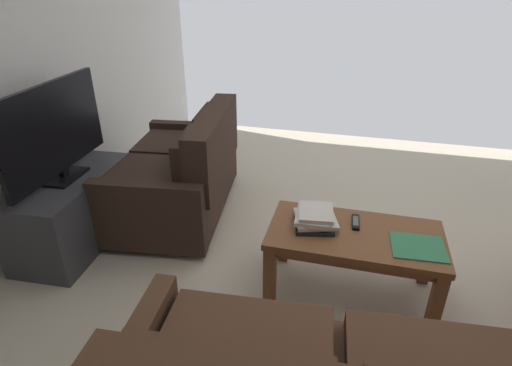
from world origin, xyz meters
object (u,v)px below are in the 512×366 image
Objects in this scene: coffee_table at (354,243)px; tv_remote at (356,222)px; loveseat_near at (182,173)px; flat_tv at (54,131)px; book_stack at (314,218)px; loose_magazine at (418,247)px; tv_stand at (72,211)px.

tv_remote is at bearing -87.00° from coffee_table.
loveseat_near reaches higher than coffee_table.
loveseat_near is 1.51m from tv_remote.
coffee_table is 0.99× the size of flat_tv.
coffee_table is 0.28m from book_stack.
flat_tv is 3.36× the size of book_stack.
book_stack is (-1.77, 0.02, -0.39)m from flat_tv.
flat_tv is 2.41m from loose_magazine.
loveseat_near is 8.89× the size of tv_remote.
book_stack reaches higher than loose_magazine.
coffee_table is 0.36m from loose_magazine.
coffee_table is 3.33× the size of book_stack.
loveseat_near is 1.90m from loose_magazine.
tv_stand is at bearing 1.53° from tv_remote.
tv_remote is (-1.40, 0.56, 0.09)m from loveseat_near.
tv_stand is (0.61, 0.61, -0.10)m from loveseat_near.
tv_stand is at bearing 44.95° from loveseat_near.
loveseat_near is at bearing -21.64° from tv_remote.
loose_magazine is (-0.60, 0.09, -0.04)m from book_stack.
coffee_table is (-1.41, 0.65, 0.01)m from loveseat_near.
tv_stand is 0.98× the size of flat_tv.
coffee_table is at bearing 174.27° from book_stack.
tv_remote is at bearing 158.36° from loveseat_near.
tv_remote is (-2.01, -0.05, 0.19)m from tv_stand.
flat_tv reaches higher than loveseat_near.
loveseat_near is at bearing -24.90° from coffee_table.
book_stack is (-1.16, 0.63, 0.13)m from loveseat_near.
loose_magazine is (-1.75, 0.72, 0.09)m from loveseat_near.
book_stack is (-1.77, 0.02, 0.23)m from tv_stand.
coffee_table is at bearing 178.77° from tv_stand.
coffee_table is 2.02m from tv_stand.
coffee_table is at bearing 178.73° from flat_tv.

